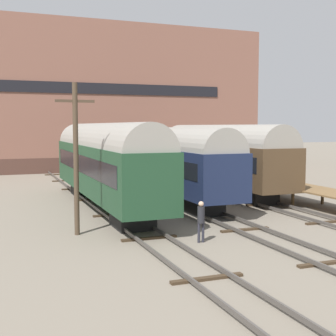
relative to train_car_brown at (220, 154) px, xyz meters
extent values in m
plane|color=slate|center=(-4.94, -9.23, -2.94)|extent=(200.00, 200.00, 0.00)
cube|color=#4C4742|center=(-10.60, -9.23, -2.76)|extent=(0.08, 60.00, 0.16)
cube|color=#4C4742|center=(-9.17, -9.23, -2.76)|extent=(0.08, 60.00, 0.16)
cube|color=#3D2D1E|center=(-9.88, -18.23, -2.89)|extent=(2.60, 0.24, 0.10)
cube|color=#3D2D1E|center=(-9.88, -12.23, -2.89)|extent=(2.60, 0.24, 0.10)
cube|color=#3D2D1E|center=(-9.88, -6.23, -2.89)|extent=(2.60, 0.24, 0.10)
cube|color=#3D2D1E|center=(-9.88, -0.23, -2.89)|extent=(2.60, 0.24, 0.10)
cube|color=#3D2D1E|center=(-9.88, 5.77, -2.89)|extent=(2.60, 0.24, 0.10)
cube|color=#3D2D1E|center=(-9.88, 11.77, -2.89)|extent=(2.60, 0.24, 0.10)
cube|color=#3D2D1E|center=(-9.88, 17.77, -2.89)|extent=(2.60, 0.24, 0.10)
cube|color=#4C4742|center=(-5.66, -9.23, -2.76)|extent=(0.08, 60.00, 0.16)
cube|color=#4C4742|center=(-4.22, -9.23, -2.76)|extent=(0.08, 60.00, 0.16)
cube|color=#3D2D1E|center=(-4.94, -18.23, -2.89)|extent=(2.60, 0.24, 0.10)
cube|color=#3D2D1E|center=(-4.94, -12.23, -2.89)|extent=(2.60, 0.24, 0.10)
cube|color=#3D2D1E|center=(-4.94, -6.23, -2.89)|extent=(2.60, 0.24, 0.10)
cube|color=#3D2D1E|center=(-4.94, -0.23, -2.89)|extent=(2.60, 0.24, 0.10)
cube|color=#3D2D1E|center=(-4.94, 5.77, -2.89)|extent=(2.60, 0.24, 0.10)
cube|color=#3D2D1E|center=(-4.94, 11.77, -2.89)|extent=(2.60, 0.24, 0.10)
cube|color=#3D2D1E|center=(-4.94, 17.77, -2.89)|extent=(2.60, 0.24, 0.10)
cube|color=#4C4742|center=(-0.72, -9.23, -2.76)|extent=(0.08, 60.00, 0.16)
cube|color=#4C4742|center=(0.72, -9.23, -2.76)|extent=(0.08, 60.00, 0.16)
cube|color=#3D2D1E|center=(0.00, -12.23, -2.89)|extent=(2.60, 0.24, 0.10)
cube|color=#3D2D1E|center=(0.00, -6.23, -2.89)|extent=(2.60, 0.24, 0.10)
cube|color=#3D2D1E|center=(0.00, -0.23, -2.89)|extent=(2.60, 0.24, 0.10)
cube|color=#3D2D1E|center=(0.00, 5.77, -2.89)|extent=(2.60, 0.24, 0.10)
cube|color=#3D2D1E|center=(0.00, 11.77, -2.89)|extent=(2.60, 0.24, 0.10)
cube|color=#3D2D1E|center=(0.00, 17.77, -2.89)|extent=(2.60, 0.24, 0.10)
cube|color=black|center=(0.00, 5.44, -2.44)|extent=(1.80, 2.40, 1.00)
cube|color=black|center=(0.00, -5.44, -2.44)|extent=(1.80, 2.40, 1.00)
cube|color=#4C3823|center=(0.00, 0.00, -0.57)|extent=(3.06, 16.75, 2.76)
cube|color=black|center=(0.00, 0.00, -0.24)|extent=(3.10, 15.41, 0.99)
cylinder|color=gray|center=(0.00, 0.00, 0.81)|extent=(2.90, 16.42, 2.90)
cube|color=black|center=(-4.94, 4.04, -2.44)|extent=(1.80, 2.40, 1.00)
cube|color=black|center=(-4.94, -7.41, -2.44)|extent=(1.80, 2.40, 1.00)
cube|color=#192342|center=(-4.94, -1.68, -0.62)|extent=(2.87, 17.61, 2.66)
cube|color=black|center=(-4.94, -1.68, -0.30)|extent=(2.91, 16.21, 0.96)
cylinder|color=gray|center=(-4.94, -1.68, 0.71)|extent=(2.73, 17.26, 2.73)
cube|color=black|center=(-9.88, 2.61, -2.44)|extent=(1.80, 2.40, 1.00)
cube|color=black|center=(-9.88, -9.57, -2.44)|extent=(1.80, 2.40, 1.00)
cube|color=#1E4228|center=(-9.88, -3.48, -0.48)|extent=(2.86, 18.75, 2.93)
cube|color=black|center=(-9.88, -3.48, -0.13)|extent=(2.90, 17.25, 1.06)
cylinder|color=gray|center=(-9.88, -3.48, 0.99)|extent=(2.71, 18.37, 2.71)
cube|color=brown|center=(2.63, -7.23, -1.85)|extent=(2.62, 12.22, 0.10)
cylinder|color=brown|center=(1.47, -1.27, -2.42)|extent=(0.20, 0.20, 1.05)
cylinder|color=brown|center=(3.79, -1.27, -2.42)|extent=(0.20, 0.20, 1.05)
cylinder|color=brown|center=(1.47, -7.23, -2.42)|extent=(0.20, 0.20, 1.05)
cylinder|color=brown|center=(3.79, -7.23, -2.42)|extent=(0.20, 0.20, 1.05)
cube|color=brown|center=(2.30, -5.20, -1.37)|extent=(1.40, 0.40, 0.06)
cube|color=brown|center=(2.30, -5.03, -1.11)|extent=(1.40, 0.06, 0.45)
cube|color=black|center=(1.70, -5.20, -1.60)|extent=(0.06, 0.40, 0.40)
cube|color=black|center=(2.89, -5.20, -1.60)|extent=(0.06, 0.40, 0.40)
cylinder|color=#282833|center=(-8.05, -13.59, -2.51)|extent=(0.12, 0.12, 0.87)
cylinder|color=#282833|center=(-7.85, -13.59, -2.51)|extent=(0.12, 0.12, 0.87)
cylinder|color=#232328|center=(-7.95, -13.59, -1.71)|extent=(0.32, 0.32, 0.72)
sphere|color=tan|center=(-7.95, -13.59, -1.23)|extent=(0.24, 0.24, 0.24)
cylinder|color=#473828|center=(-12.76, -10.15, 0.60)|extent=(0.24, 0.24, 7.10)
cube|color=#473828|center=(-12.76, -10.15, 3.30)|extent=(1.80, 0.12, 0.12)
cube|color=#4F342A|center=(-3.90, 25.30, -2.10)|extent=(38.57, 11.54, 1.68)
cube|color=brown|center=(-3.90, 25.30, 6.29)|extent=(38.57, 11.54, 15.12)
cube|color=black|center=(-3.90, 19.47, 6.29)|extent=(27.00, 0.10, 1.20)
camera|label=1|loc=(-16.52, -31.89, 2.15)|focal=50.00mm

